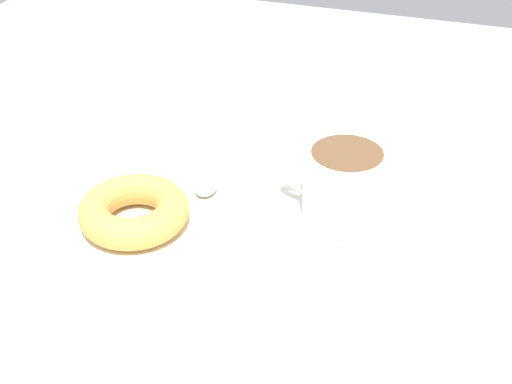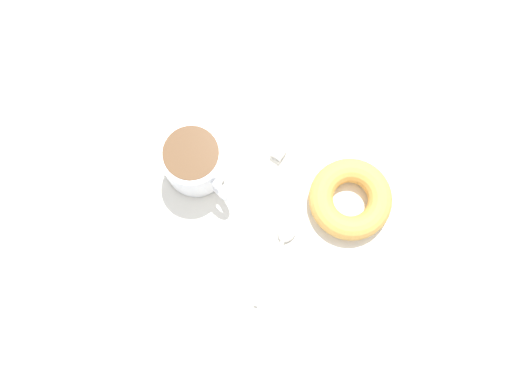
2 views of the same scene
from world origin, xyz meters
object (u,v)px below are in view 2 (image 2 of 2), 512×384
sugar_cube (279,152)px  spoon (283,241)px  coffee_cup (194,163)px  donut (350,199)px

sugar_cube → spoon: bearing=-53.1°
coffee_cup → sugar_cube: (7.72, 8.17, -3.07)cm
coffee_cup → sugar_cube: size_ratio=6.96×
coffee_cup → donut: coffee_cup is taller
spoon → sugar_cube: (-7.18, 9.55, 0.39)cm
donut → sugar_cube: 11.39cm
donut → sugar_cube: donut is taller
donut → spoon: bearing=-113.9°
spoon → sugar_cube: 11.95cm
coffee_cup → spoon: bearing=-5.3°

